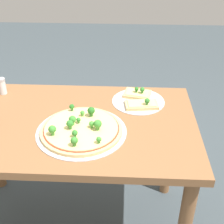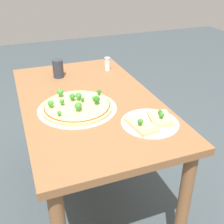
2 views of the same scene
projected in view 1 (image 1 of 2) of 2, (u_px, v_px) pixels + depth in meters
ground_plane at (76, 224)px, 1.82m from camera, size 8.00×8.00×0.00m
dining_table at (68, 139)px, 1.49m from camera, size 1.20×0.71×0.73m
pizza_tray_whole at (81, 129)px, 1.35m from camera, size 0.40×0.40×0.07m
pizza_tray_slice at (139, 100)px, 1.58m from camera, size 0.27×0.27×0.06m
condiment_shaker at (2, 86)px, 1.64m from camera, size 0.04×0.04×0.09m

